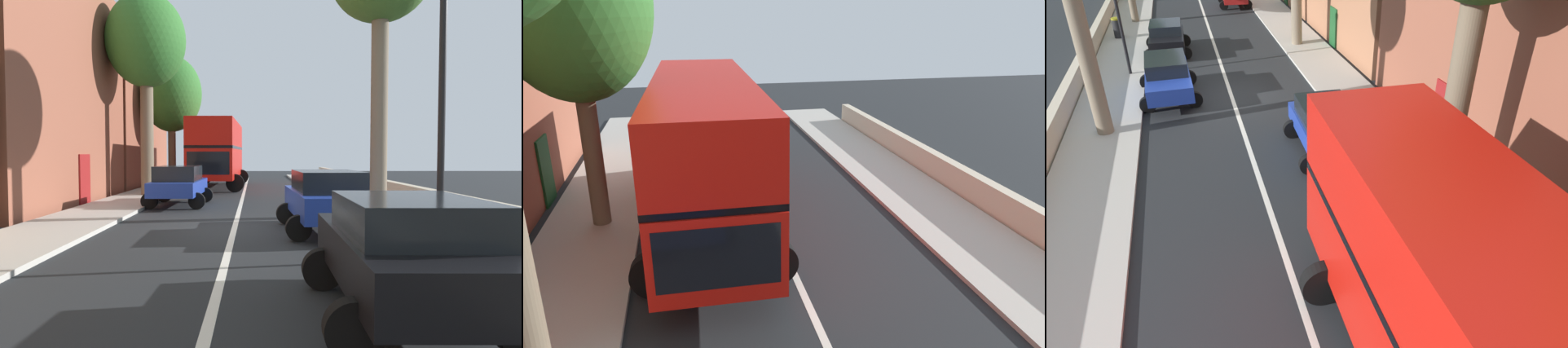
{
  "view_description": "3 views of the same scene",
  "coord_description": "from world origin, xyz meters",
  "views": [
    {
      "loc": [
        0.57,
        -12.77,
        2.13
      ],
      "look_at": [
        0.85,
        6.88,
        1.24
      ],
      "focal_mm": 31.11,
      "sensor_mm": 36.0,
      "label": 1
    },
    {
      "loc": [
        -2.23,
        3.28,
        5.66
      ],
      "look_at": [
        -0.26,
        12.17,
        2.47
      ],
      "focal_mm": 31.88,
      "sensor_mm": 36.0,
      "label": 2
    },
    {
      "loc": [
        1.64,
        18.57,
        7.44
      ],
      "look_at": [
        -0.69,
        9.91,
        1.89
      ],
      "focal_mm": 31.46,
      "sensor_mm": 36.0,
      "label": 3
    }
  ],
  "objects": [
    {
      "name": "road_centre_line",
      "position": [
        0.0,
        0.0,
        0.0
      ],
      "size": [
        0.16,
        54.0,
        0.01
      ],
      "primitive_type": "cube",
      "color": "silver",
      "rests_on": "ground"
    },
    {
      "name": "sidewalk_left",
      "position": [
        -4.9,
        0.0,
        0.06
      ],
      "size": [
        2.6,
        60.0,
        0.12
      ],
      "primitive_type": "cube",
      "color": "#B2ADA3",
      "rests_on": "ground"
    },
    {
      "name": "parked_car_black_right_1",
      "position": [
        2.5,
        -7.07,
        0.91
      ],
      "size": [
        2.46,
        3.94,
        1.59
      ],
      "color": "black",
      "rests_on": "ground"
    },
    {
      "name": "parked_car_blue_right_3",
      "position": [
        2.5,
        -0.62,
        0.95
      ],
      "size": [
        2.55,
        4.35,
        1.67
      ],
      "color": "#1E389E",
      "rests_on": "ground"
    },
    {
      "name": "parked_car_blue_left_2",
      "position": [
        -2.5,
        5.61,
        0.93
      ],
      "size": [
        2.52,
        4.09,
        1.63
      ],
      "color": "#1E389E",
      "rests_on": "ground"
    },
    {
      "name": "sidewalk_right",
      "position": [
        4.9,
        0.0,
        0.06
      ],
      "size": [
        2.6,
        60.0,
        0.12
      ],
      "primitive_type": "cube",
      "color": "#B2ADA3",
      "rests_on": "ground"
    },
    {
      "name": "ground_plane",
      "position": [
        0.0,
        0.0,
        0.0
      ],
      "size": [
        84.0,
        84.0,
        0.0
      ],
      "primitive_type": "plane",
      "color": "black"
    },
    {
      "name": "litter_bin_right",
      "position": [
        5.3,
        -10.6,
        0.69
      ],
      "size": [
        0.55,
        0.55,
        1.13
      ],
      "color": "black",
      "rests_on": "sidewalk_right"
    },
    {
      "name": "boundary_wall_right",
      "position": [
        6.45,
        0.0,
        0.47
      ],
      "size": [
        0.36,
        54.0,
        0.94
      ],
      "primitive_type": "cube",
      "color": "beige",
      "rests_on": "ground"
    }
  ]
}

